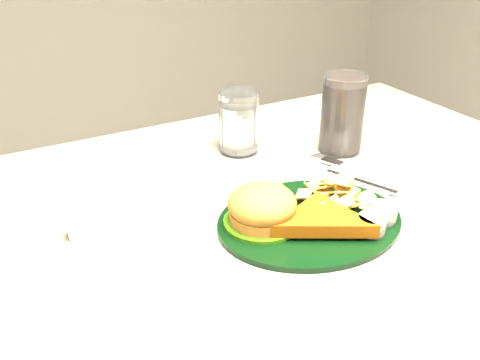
{
  "coord_description": "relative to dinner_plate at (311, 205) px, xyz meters",
  "views": [
    {
      "loc": [
        -0.37,
        -0.6,
        1.17
      ],
      "look_at": [
        -0.03,
        0.02,
        0.8
      ],
      "focal_mm": 40.0,
      "sensor_mm": 36.0,
      "label": 1
    }
  ],
  "objects": [
    {
      "name": "water_glass",
      "position": [
        0.03,
        0.27,
        0.03
      ],
      "size": [
        0.08,
        0.08,
        0.12
      ],
      "primitive_type": "cylinder",
      "rotation": [
        0.0,
        0.0,
        0.14
      ],
      "color": "white",
      "rests_on": "table"
    },
    {
      "name": "dinner_plate",
      "position": [
        0.0,
        0.0,
        0.0
      ],
      "size": [
        0.29,
        0.25,
        0.06
      ],
      "primitive_type": null,
      "rotation": [
        0.0,
        0.0,
        -0.07
      ],
      "color": "black",
      "rests_on": "table"
    },
    {
      "name": "fork_napkin",
      "position": [
        0.14,
        0.07,
        -0.03
      ],
      "size": [
        0.18,
        0.2,
        0.01
      ],
      "primitive_type": null,
      "rotation": [
        0.0,
        0.0,
        0.4
      ],
      "color": "silver",
      "rests_on": "table"
    },
    {
      "name": "cola_glass",
      "position": [
        0.2,
        0.19,
        0.04
      ],
      "size": [
        0.09,
        0.09,
        0.15
      ],
      "primitive_type": "cylinder",
      "rotation": [
        0.0,
        0.0,
        0.13
      ],
      "color": "black",
      "rests_on": "table"
    },
    {
      "name": "ramekin",
      "position": [
        -0.3,
        0.13,
        -0.02
      ],
      "size": [
        0.05,
        0.05,
        0.03
      ],
      "primitive_type": "cylinder",
      "rotation": [
        0.0,
        0.0,
        -0.32
      ],
      "color": "white",
      "rests_on": "table"
    }
  ]
}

